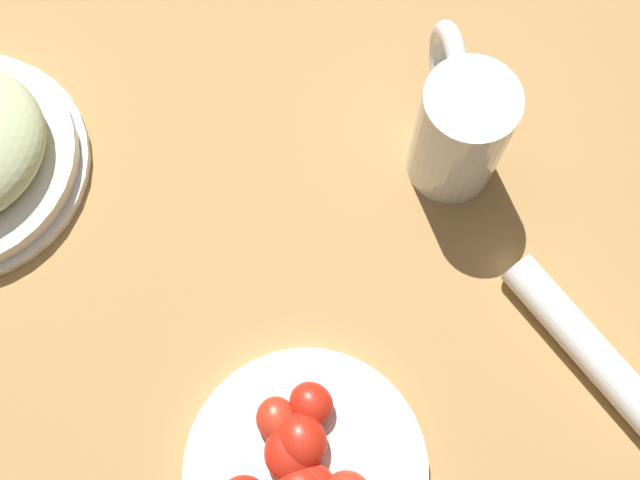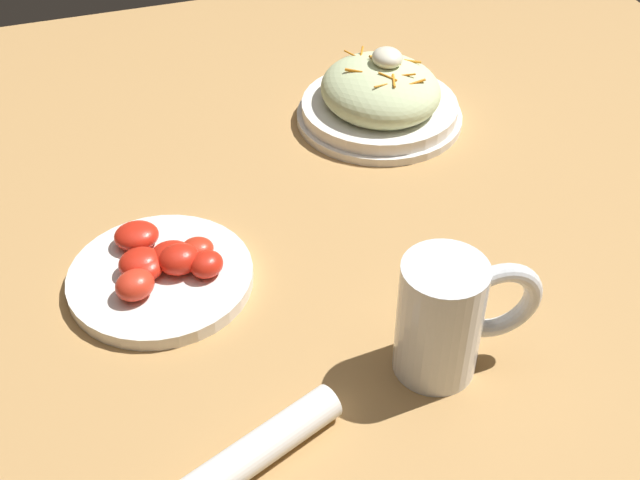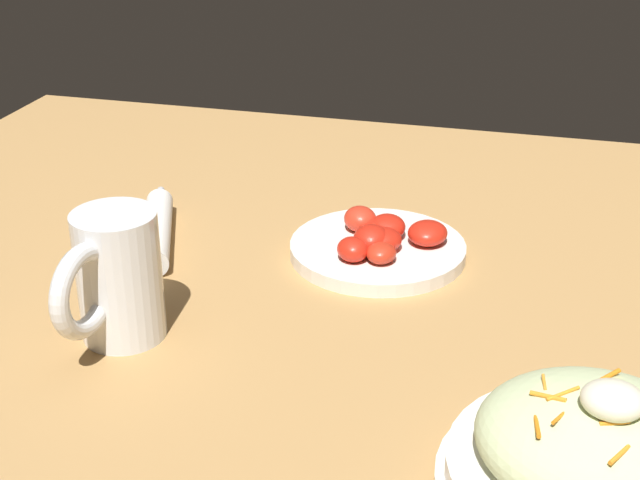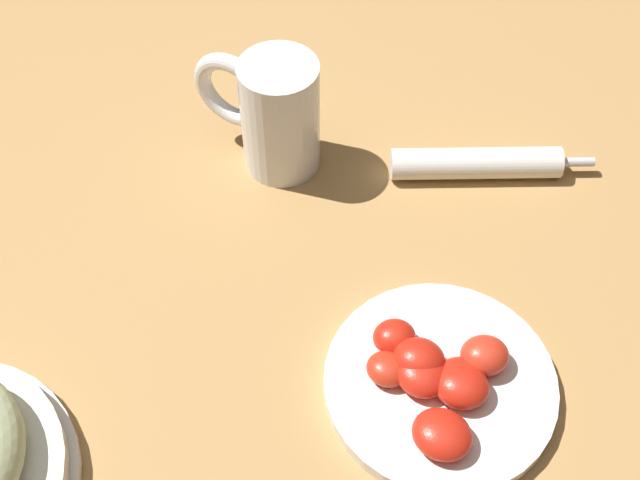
# 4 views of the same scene
# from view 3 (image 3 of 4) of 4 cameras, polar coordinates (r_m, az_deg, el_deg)

# --- Properties ---
(ground_plane) EXTENTS (1.43, 1.43, 0.00)m
(ground_plane) POSITION_cam_3_polar(r_m,az_deg,el_deg) (0.86, 0.92, -7.83)
(ground_plane) COLOR #B2844C
(salad_plate) EXTENTS (0.23, 0.23, 0.11)m
(salad_plate) POSITION_cam_3_polar(r_m,az_deg,el_deg) (0.72, 16.86, -12.86)
(salad_plate) COLOR white
(salad_plate) RESTS_ON ground_plane
(beer_mug) EXTENTS (0.08, 0.14, 0.13)m
(beer_mug) POSITION_cam_3_polar(r_m,az_deg,el_deg) (0.89, -12.61, -2.59)
(beer_mug) COLOR white
(beer_mug) RESTS_ON ground_plane
(napkin_roll) EXTENTS (0.10, 0.21, 0.03)m
(napkin_roll) POSITION_cam_3_polar(r_m,az_deg,el_deg) (1.09, -10.19, 0.64)
(napkin_roll) COLOR white
(napkin_roll) RESTS_ON ground_plane
(tomato_plate) EXTENTS (0.20, 0.20, 0.05)m
(tomato_plate) POSITION_cam_3_polar(r_m,az_deg,el_deg) (1.05, 3.76, -0.26)
(tomato_plate) COLOR white
(tomato_plate) RESTS_ON ground_plane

